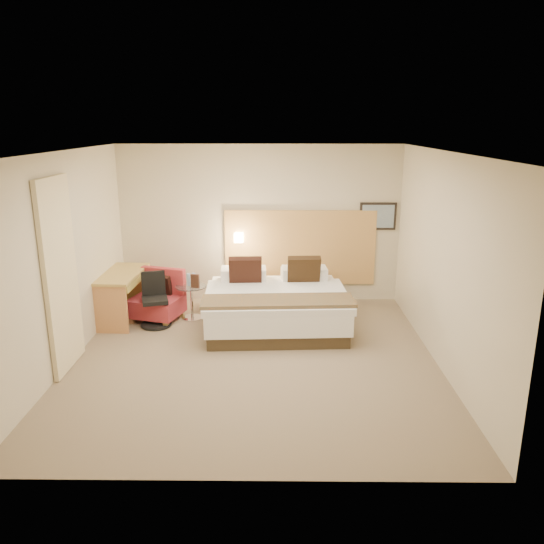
{
  "coord_description": "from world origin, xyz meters",
  "views": [
    {
      "loc": [
        0.31,
        -6.48,
        3.03
      ],
      "look_at": [
        0.23,
        0.79,
        0.98
      ],
      "focal_mm": 35.0,
      "sensor_mm": 36.0,
      "label": 1
    }
  ],
  "objects_px": {
    "bed": "(275,304)",
    "desk": "(123,283)",
    "side_table": "(192,300)",
    "desk_chair": "(155,304)",
    "lounge_chair": "(158,300)"
  },
  "relations": [
    {
      "from": "side_table",
      "to": "desk",
      "type": "bearing_deg",
      "value": -176.83
    },
    {
      "from": "bed",
      "to": "side_table",
      "type": "relative_size",
      "value": 3.65
    },
    {
      "from": "bed",
      "to": "desk",
      "type": "height_order",
      "value": "bed"
    },
    {
      "from": "bed",
      "to": "desk",
      "type": "xyz_separation_m",
      "value": [
        -2.39,
        0.18,
        0.28
      ]
    },
    {
      "from": "lounge_chair",
      "to": "side_table",
      "type": "xyz_separation_m",
      "value": [
        0.53,
        0.01,
        -0.01
      ]
    },
    {
      "from": "desk_chair",
      "to": "desk",
      "type": "bearing_deg",
      "value": 155.61
    },
    {
      "from": "bed",
      "to": "side_table",
      "type": "xyz_separation_m",
      "value": [
        -1.34,
        0.24,
        -0.03
      ]
    },
    {
      "from": "bed",
      "to": "lounge_chair",
      "type": "xyz_separation_m",
      "value": [
        -1.87,
        0.23,
        -0.02
      ]
    },
    {
      "from": "desk_chair",
      "to": "side_table",
      "type": "bearing_deg",
      "value": 30.45
    },
    {
      "from": "desk",
      "to": "bed",
      "type": "bearing_deg",
      "value": -4.32
    },
    {
      "from": "side_table",
      "to": "desk",
      "type": "relative_size",
      "value": 0.48
    },
    {
      "from": "bed",
      "to": "desk_chair",
      "type": "relative_size",
      "value": 2.67
    },
    {
      "from": "lounge_chair",
      "to": "desk_chair",
      "type": "bearing_deg",
      "value": -86.56
    },
    {
      "from": "side_table",
      "to": "desk_chair",
      "type": "distance_m",
      "value": 0.6
    },
    {
      "from": "lounge_chair",
      "to": "side_table",
      "type": "distance_m",
      "value": 0.53
    }
  ]
}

